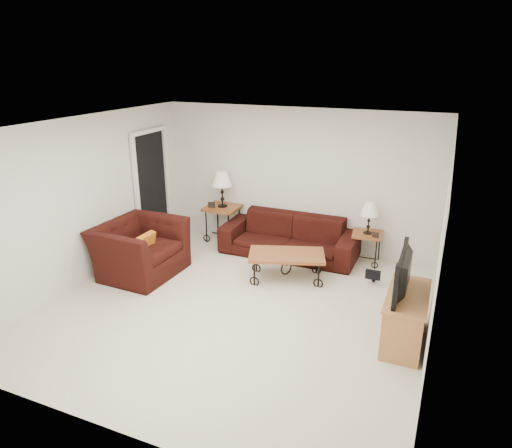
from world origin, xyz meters
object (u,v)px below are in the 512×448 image
Objects in this scene: side_table_right at (366,248)px; backpack at (374,269)px; lamp_left at (222,189)px; side_table_left at (223,223)px; television at (409,273)px; sofa at (289,236)px; coffee_table at (286,266)px; lamp_right at (369,218)px; tv_stand at (405,318)px; armchair at (140,249)px.

backpack is (0.25, -0.69, -0.04)m from side_table_right.
lamp_left is at bearing 180.00° from side_table_right.
television is (3.52, -2.13, 0.58)m from side_table_left.
backpack is at bearing -18.02° from sofa.
side_table_right reaches higher than coffee_table.
coffee_table is at bearing -133.03° from lamp_right.
lamp_left is 1.50× the size of backpack.
coffee_table is (0.28, -0.93, -0.13)m from sofa.
lamp_right reaches higher than sofa.
side_table_left is 3.03m from backpack.
tv_stand is (0.85, -2.13, 0.05)m from side_table_right.
tv_stand is at bearing -42.12° from sofa.
tv_stand is (4.11, -0.32, -0.10)m from armchair.
lamp_right is at bearing 7.83° from sofa.
coffee_table is at bearing 178.27° from backpack.
lamp_left is at bearing 172.59° from sofa.
tv_stand is at bearing 90.00° from television.
television reaches higher than side_table_left.
television is (2.14, -1.95, 0.56)m from sofa.
tv_stand is at bearing -31.04° from side_table_left.
side_table_left is at bearing 180.00° from lamp_right.
sofa is 1.54m from lamp_left.
lamp_left is at bearing 147.14° from backpack.
tv_stand reaches higher than backpack.
coffee_table is 2.15m from tv_stand.
coffee_table is (1.66, -1.11, -0.12)m from side_table_left.
lamp_right is 0.46× the size of coffee_table.
lamp_right is at bearing -0.00° from side_table_left.
television is at bearing -92.43° from armchair.
armchair is 3.69m from backpack.
lamp_left is (-2.69, 0.00, 0.73)m from side_table_right.
tv_stand is 2.38× the size of backpack.
coffee_table is at bearing -70.30° from armchair.
armchair reaches higher than backpack.
lamp_left is (-1.38, 0.18, 0.66)m from sofa.
lamp_right is 1.20× the size of backpack.
lamp_right is 0.41× the size of armchair.
television is at bearing -42.39° from sofa.
armchair reaches higher than side_table_left.
sofa is 1.40m from side_table_left.
coffee_table is 0.89× the size of armchair.
side_table_left is 0.67m from lamp_left.
armchair is (-3.25, -1.81, 0.15)m from side_table_right.
sofa is 4.42× the size of side_table_right.
coffee_table is at bearing -118.90° from television.
tv_stand is at bearing -92.41° from armchair.
sofa is at bearing -47.93° from armchair.
side_table_right is at bearing 90.43° from backpack.
television is at bearing -68.73° from lamp_right.
side_table_left is at bearing 172.59° from sofa.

